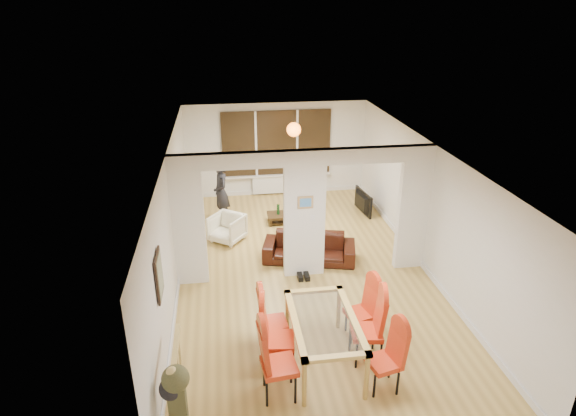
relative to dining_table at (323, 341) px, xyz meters
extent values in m
cube|color=tan|center=(0.16, 2.64, -0.40)|extent=(5.00, 9.00, 0.01)
cube|color=white|center=(0.16, 2.64, 0.90)|extent=(5.00, 0.18, 2.60)
cube|color=black|center=(0.16, 7.08, 1.10)|extent=(3.00, 0.08, 1.80)
cube|color=white|center=(0.16, 7.04, -0.10)|extent=(1.40, 0.08, 0.50)
sphere|color=orange|center=(0.46, 5.94, 1.75)|extent=(0.36, 0.36, 0.36)
cube|color=gray|center=(-2.31, 0.24, 1.20)|extent=(0.04, 0.52, 0.67)
cube|color=#4C8CD8|center=(0.16, 2.54, 1.20)|extent=(0.30, 0.03, 0.25)
imported|color=black|center=(0.37, 3.17, -0.12)|extent=(2.05, 1.19, 0.56)
imported|color=#F2ECCD|center=(-1.33, 4.31, -0.08)|extent=(0.96, 0.96, 0.63)
imported|color=black|center=(-1.42, 5.37, 0.39)|extent=(0.65, 0.51, 1.57)
imported|color=black|center=(2.13, 5.46, -0.11)|extent=(1.01, 0.25, 0.57)
cylinder|color=#143F19|center=(-0.05, 5.13, -0.03)|extent=(0.07, 0.07, 0.28)
imported|color=#362512|center=(0.31, 5.02, -0.15)|extent=(0.20, 0.20, 0.05)
camera|label=1|loc=(-1.35, -5.70, 4.69)|focal=30.00mm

